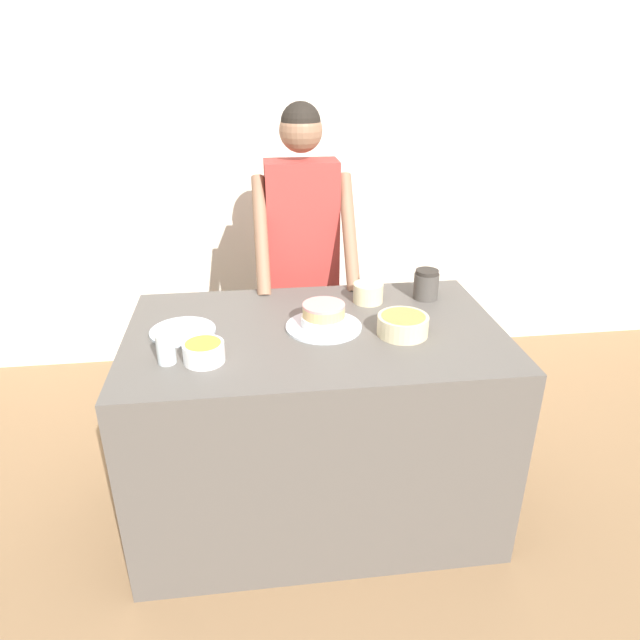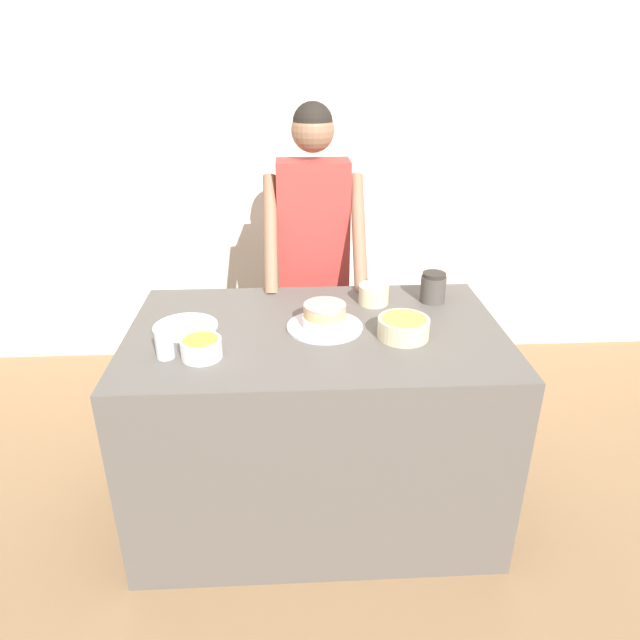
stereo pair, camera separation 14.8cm
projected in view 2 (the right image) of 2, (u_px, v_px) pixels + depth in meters
ground_plane at (322, 582)px, 2.30m from camera, size 14.00×14.00×0.00m
wall_back at (304, 165)px, 3.58m from camera, size 10.00×0.05×2.60m
counter at (316, 421)px, 2.53m from camera, size 1.54×0.94×0.91m
person_baker at (313, 239)px, 2.94m from camera, size 0.50×0.47×1.74m
cake at (325, 318)px, 2.34m from camera, size 0.31×0.31×0.11m
frosting_bowl_olive at (403, 327)px, 2.26m from camera, size 0.21×0.21×0.08m
frosting_bowl_orange at (201, 347)px, 2.11m from camera, size 0.15×0.15×0.08m
frosting_bowl_white at (374, 293)px, 2.57m from camera, size 0.14×0.14×0.15m
drinking_glass at (164, 344)px, 2.10m from camera, size 0.07×0.07×0.11m
ceramic_plate at (185, 327)px, 2.35m from camera, size 0.26×0.26×0.01m
stoneware_jar at (433, 287)px, 2.58m from camera, size 0.11×0.11×0.14m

